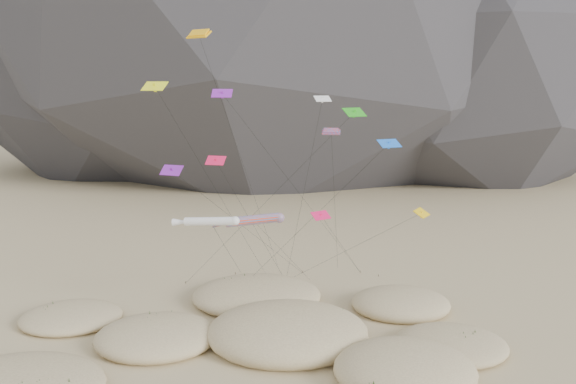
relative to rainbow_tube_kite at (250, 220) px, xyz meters
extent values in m
plane|color=#CCB789|center=(1.30, -10.39, -10.64)|extent=(500.00, 500.00, 0.00)
ellipsoid|color=#2B2B30|center=(-35.70, 112.61, 33.36)|extent=(136.20, 127.83, 116.00)
ellipsoid|color=black|center=(57.30, 99.61, 27.36)|extent=(130.55, 126.41, 100.00)
ellipsoid|color=#CCB789|center=(13.16, -12.92, -9.79)|extent=(11.99, 10.19, 3.79)
ellipsoid|color=#CCB789|center=(-8.85, -5.48, -9.98)|extent=(11.76, 9.99, 2.93)
ellipsoid|color=#CCB789|center=(3.60, -5.50, -9.69)|extent=(15.56, 13.23, 4.21)
ellipsoid|color=#CCB789|center=(18.72, -7.80, -10.14)|extent=(10.55, 8.96, 2.21)
ellipsoid|color=#CCB789|center=(0.47, 4.80, -9.95)|extent=(14.64, 12.45, 3.07)
ellipsoid|color=#CCB789|center=(16.30, 1.86, -9.99)|extent=(10.83, 9.20, 2.87)
ellipsoid|color=#CCB789|center=(-18.72, -0.10, -10.17)|extent=(10.45, 8.89, 2.10)
ellipsoid|color=black|center=(11.99, -13.32, -9.64)|extent=(3.54, 3.03, 1.06)
ellipsoid|color=black|center=(-9.69, -4.13, -9.84)|extent=(2.94, 2.51, 0.88)
ellipsoid|color=black|center=(-8.83, -2.61, -9.94)|extent=(2.34, 2.01, 0.70)
ellipsoid|color=black|center=(3.35, -5.02, -9.54)|extent=(2.97, 2.54, 0.89)
ellipsoid|color=black|center=(8.17, -4.25, -9.64)|extent=(2.89, 2.48, 0.87)
ellipsoid|color=black|center=(2.08, -8.55, -9.74)|extent=(2.63, 2.25, 0.79)
ellipsoid|color=black|center=(19.87, -8.24, -10.04)|extent=(2.39, 2.05, 0.72)
ellipsoid|color=black|center=(-1.56, 6.58, -9.64)|extent=(3.32, 2.84, 1.00)
ellipsoid|color=black|center=(1.42, 3.68, -9.74)|extent=(2.74, 2.35, 0.82)
ellipsoid|color=black|center=(15.51, 2.13, -9.94)|extent=(2.46, 2.11, 0.74)
ellipsoid|color=black|center=(14.77, 2.77, -10.04)|extent=(2.42, 2.07, 0.73)
ellipsoid|color=black|center=(-20.52, 0.64, -10.14)|extent=(2.39, 2.04, 0.72)
ellipsoid|color=black|center=(-19.79, 0.29, -10.24)|extent=(1.81, 1.55, 0.54)
cylinder|color=#3F2D1E|center=(-1.66, 8.61, -10.49)|extent=(0.08, 0.08, 0.30)
cylinder|color=#3F2D1E|center=(2.01, 11.17, -10.49)|extent=(0.08, 0.08, 0.30)
cylinder|color=#3F2D1E|center=(3.99, 11.15, -10.49)|extent=(0.08, 0.08, 0.30)
cylinder|color=#3F2D1E|center=(6.24, 14.25, -10.49)|extent=(0.08, 0.08, 0.30)
cylinder|color=#3F2D1E|center=(13.85, 14.14, -10.49)|extent=(0.08, 0.08, 0.30)
cylinder|color=#3F2D1E|center=(-2.48, 14.01, -10.49)|extent=(0.08, 0.08, 0.30)
cylinder|color=#3F2D1E|center=(15.94, 12.53, -10.49)|extent=(0.08, 0.08, 0.30)
cylinder|color=#3F2D1E|center=(-8.45, 10.84, -10.49)|extent=(0.08, 0.08, 0.30)
cylinder|color=#FF3E1A|center=(0.25, -0.02, 0.03)|extent=(5.57, 1.22, 1.57)
sphere|color=#FF3E1A|center=(2.98, -0.13, 0.25)|extent=(1.05, 1.05, 1.05)
cone|color=#FF3E1A|center=(-2.75, 0.10, -0.24)|extent=(2.30, 0.99, 1.12)
cylinder|color=black|center=(3.66, 5.78, -5.30)|extent=(6.85, 11.62, 10.69)
cylinder|color=silver|center=(-4.02, -0.72, 0.10)|extent=(5.43, 2.31, 1.23)
sphere|color=silver|center=(-1.44, -1.45, 0.32)|extent=(0.90, 0.90, 0.90)
cone|color=silver|center=(-6.85, 0.09, -0.16)|extent=(2.32, 1.34, 0.92)
cylinder|color=black|center=(-2.94, 7.12, -5.27)|extent=(2.18, 15.69, 10.76)
cube|color=#F4A90C|center=(-5.31, 5.45, 18.74)|extent=(2.82, 2.38, 0.79)
cube|color=#F4A90C|center=(-5.31, 5.45, 18.94)|extent=(2.35, 1.96, 0.77)
cylinder|color=black|center=(-1.11, 11.48, 4.05)|extent=(8.43, 12.10, 29.39)
cube|color=red|center=(8.74, 4.98, 8.53)|extent=(2.07, 1.13, 0.56)
cube|color=red|center=(8.74, 4.98, 8.71)|extent=(1.75, 0.91, 0.55)
cylinder|color=black|center=(9.94, 10.51, -1.05)|extent=(2.44, 11.10, 19.18)
cube|color=#DE1452|center=(6.87, -3.75, 1.34)|extent=(2.05, 1.77, 0.66)
cube|color=#DE1452|center=(6.87, -3.75, 1.19)|extent=(0.28, 0.27, 0.63)
cylinder|color=black|center=(10.36, 5.19, -4.63)|extent=(7.01, 17.91, 11.94)
cube|color=#209517|center=(11.14, 4.47, 10.69)|extent=(2.81, 2.41, 0.92)
cube|color=#209517|center=(11.14, 4.47, 10.54)|extent=(0.39, 0.38, 0.86)
cylinder|color=black|center=(1.34, 7.65, 0.05)|extent=(19.61, 6.40, 21.30)
cube|color=#ED164B|center=(-3.27, -0.96, 6.29)|extent=(2.12, 1.49, 0.82)
cube|color=#ED164B|center=(-3.27, -0.96, 6.14)|extent=(0.31, 0.33, 0.64)
cylinder|color=black|center=(0.36, 5.10, -2.15)|extent=(7.29, 12.13, 16.89)
cube|color=silver|center=(7.94, 6.91, 12.07)|extent=(2.03, 1.47, 0.65)
cube|color=silver|center=(7.94, 6.91, 11.92)|extent=(0.26, 0.23, 0.63)
cylinder|color=black|center=(5.97, 9.03, 0.74)|extent=(3.99, 4.27, 22.66)
cube|color=yellow|center=(17.79, 0.55, 0.50)|extent=(2.18, 2.41, 0.71)
cube|color=yellow|center=(17.79, 0.55, 0.35)|extent=(0.29, 0.31, 0.74)
cylinder|color=black|center=(10.89, 5.85, -5.05)|extent=(13.82, 10.62, 11.11)
cube|color=blue|center=(13.29, -3.40, 8.16)|extent=(2.42, 1.88, 0.71)
cube|color=blue|center=(13.29, -3.40, 8.01)|extent=(0.30, 0.25, 0.74)
cylinder|color=black|center=(5.81, 2.60, -1.22)|extent=(14.98, 12.04, 18.76)
cube|color=yellow|center=(-9.47, 1.97, 13.44)|extent=(2.77, 2.06, 0.92)
cube|color=yellow|center=(-9.47, 1.97, 13.29)|extent=(0.37, 0.35, 0.85)
cylinder|color=black|center=(-3.73, 6.57, 1.43)|extent=(11.51, 9.23, 24.05)
cube|color=purple|center=(-7.99, 1.29, 5.00)|extent=(2.51, 1.87, 0.93)
cube|color=purple|center=(-7.99, 1.29, 4.85)|extent=(0.36, 0.38, 0.76)
cylinder|color=black|center=(-0.87, 7.77, -2.79)|extent=(14.26, 12.98, 15.61)
cube|color=purple|center=(-2.72, 1.69, 12.74)|extent=(2.16, 1.23, 0.85)
cube|color=purple|center=(-2.72, 1.69, 12.59)|extent=(0.28, 0.30, 0.69)
cylinder|color=black|center=(5.57, 7.91, 1.07)|extent=(16.60, 12.48, 23.34)
camera|label=1|loc=(1.87, -55.68, 13.58)|focal=35.00mm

